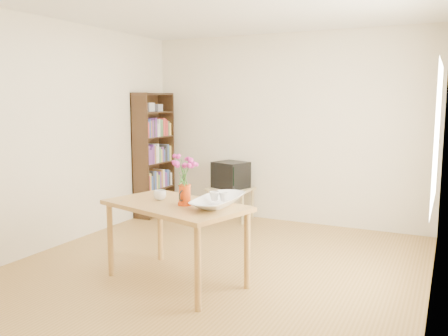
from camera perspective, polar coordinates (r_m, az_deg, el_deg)
The scene contains 11 objects.
room at distance 4.56m, azimuth -1.29°, elevation 3.26°, with size 4.50×4.50×4.50m.
table at distance 4.40m, azimuth -5.83°, elevation -5.41°, with size 1.46×1.08×0.75m.
tv_stand at distance 6.75m, azimuth 0.81°, elevation -2.99°, with size 0.60×0.45×0.46m.
bookshelf at distance 7.05m, azimuth -8.42°, elevation 1.12°, with size 0.28×0.70×1.80m.
pitcher at distance 4.29m, azimuth -4.73°, elevation -3.35°, with size 0.13×0.20×0.19m.
flowers at distance 4.25m, azimuth -4.79°, elevation -0.13°, with size 0.21×0.21×0.30m, color #D6329F, non-canonical shape.
mug at distance 4.54m, azimuth -7.72°, elevation -3.25°, with size 0.12×0.12×0.09m, color white.
bowl at distance 4.24m, azimuth -0.70°, elevation -1.47°, with size 0.49×0.49×0.46m, color white.
teacup_a at distance 4.26m, azimuth -1.18°, elevation -1.99°, with size 0.08×0.08×0.07m, color white.
teacup_b at distance 4.24m, azimuth -0.03°, elevation -2.08°, with size 0.07×0.07×0.07m, color white.
television at distance 6.72m, azimuth 0.86°, elevation -0.78°, with size 0.52×0.51×0.37m.
Camera 1 is at (2.09, -4.04, 1.68)m, focal length 38.00 mm.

